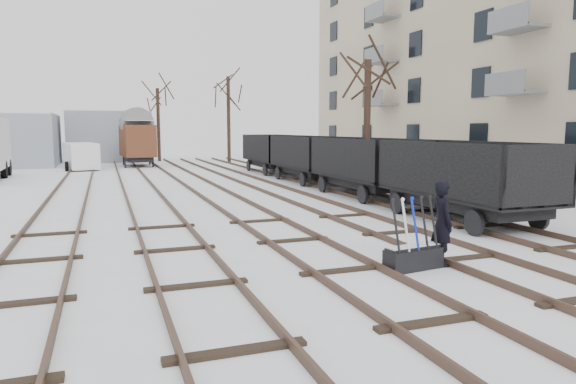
{
  "coord_description": "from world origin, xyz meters",
  "views": [
    {
      "loc": [
        -4.51,
        -9.2,
        2.9
      ],
      "look_at": [
        0.13,
        3.75,
        1.2
      ],
      "focal_mm": 32.0,
      "sensor_mm": 36.0,
      "label": 1
    }
  ],
  "objects_px": {
    "ground_frame": "(414,256)",
    "freight_wagon_a": "(462,191)",
    "worker": "(442,223)",
    "panel_van": "(81,156)",
    "box_van_wagon": "(137,140)"
  },
  "relations": [
    {
      "from": "ground_frame",
      "to": "freight_wagon_a",
      "type": "xyz_separation_m",
      "value": [
        4.57,
        4.28,
        0.67
      ]
    },
    {
      "from": "worker",
      "to": "panel_van",
      "type": "height_order",
      "value": "panel_van"
    },
    {
      "from": "panel_van",
      "to": "box_van_wagon",
      "type": "bearing_deg",
      "value": 16.56
    },
    {
      "from": "panel_van",
      "to": "freight_wagon_a",
      "type": "bearing_deg",
      "value": -76.39
    },
    {
      "from": "ground_frame",
      "to": "worker",
      "type": "height_order",
      "value": "worker"
    },
    {
      "from": "ground_frame",
      "to": "worker",
      "type": "xyz_separation_m",
      "value": [
        0.75,
        0.1,
        0.62
      ]
    },
    {
      "from": "ground_frame",
      "to": "worker",
      "type": "bearing_deg",
      "value": -0.55
    },
    {
      "from": "ground_frame",
      "to": "panel_van",
      "type": "bearing_deg",
      "value": 95.64
    },
    {
      "from": "box_van_wagon",
      "to": "freight_wagon_a",
      "type": "bearing_deg",
      "value": -78.84
    },
    {
      "from": "ground_frame",
      "to": "freight_wagon_a",
      "type": "distance_m",
      "value": 6.3
    },
    {
      "from": "box_van_wagon",
      "to": "worker",
      "type": "bearing_deg",
      "value": -87.24
    },
    {
      "from": "freight_wagon_a",
      "to": "panel_van",
      "type": "height_order",
      "value": "freight_wagon_a"
    },
    {
      "from": "worker",
      "to": "panel_van",
      "type": "xyz_separation_m",
      "value": [
        -8.26,
        30.53,
        0.08
      ]
    },
    {
      "from": "ground_frame",
      "to": "panel_van",
      "type": "xyz_separation_m",
      "value": [
        -7.51,
        30.63,
        0.7
      ]
    },
    {
      "from": "ground_frame",
      "to": "freight_wagon_a",
      "type": "relative_size",
      "value": 0.24
    }
  ]
}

